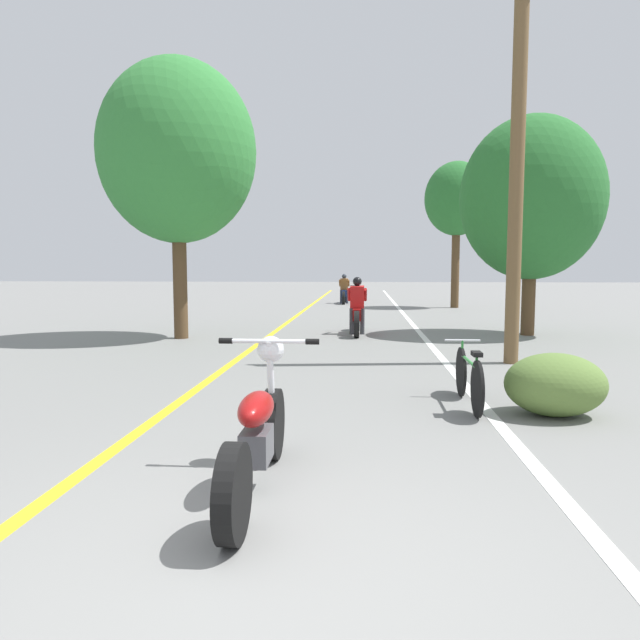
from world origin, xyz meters
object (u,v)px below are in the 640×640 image
(roadside_tree_right_far, at_px, (457,200))
(roadside_tree_left, at_px, (177,152))
(utility_pole, at_px, (518,139))
(motorcycle_rider_lead, at_px, (357,313))
(roadside_tree_right_near, at_px, (532,198))
(motorcycle_foreground, at_px, (258,431))
(motorcycle_rider_far, at_px, (344,292))
(bicycle_parked, at_px, (469,377))

(roadside_tree_right_far, bearing_deg, roadside_tree_left, -126.78)
(utility_pole, xyz_separation_m, motorcycle_rider_lead, (-2.68, 4.09, -3.23))
(utility_pole, relative_size, roadside_tree_right_near, 1.41)
(roadside_tree_right_far, distance_m, motorcycle_foreground, 20.21)
(motorcycle_foreground, height_order, motorcycle_rider_far, motorcycle_rider_far)
(roadside_tree_right_far, bearing_deg, roadside_tree_right_near, -88.28)
(bicycle_parked, bearing_deg, roadside_tree_right_far, 81.63)
(roadside_tree_right_far, height_order, motorcycle_foreground, roadside_tree_right_far)
(roadside_tree_right_far, distance_m, motorcycle_rider_lead, 10.84)
(motorcycle_rider_lead, bearing_deg, roadside_tree_right_far, 67.75)
(utility_pole, height_order, motorcycle_rider_far, utility_pole)
(motorcycle_rider_lead, xyz_separation_m, motorcycle_rider_far, (-0.71, 11.78, -0.02))
(motorcycle_rider_lead, distance_m, bicycle_parked, 7.35)
(roadside_tree_right_near, xyz_separation_m, roadside_tree_right_far, (-0.28, 9.32, 1.04))
(motorcycle_foreground, relative_size, motorcycle_rider_far, 1.03)
(utility_pole, height_order, motorcycle_rider_lead, utility_pole)
(utility_pole, bearing_deg, motorcycle_foreground, -119.53)
(utility_pole, relative_size, roadside_tree_right_far, 1.26)
(roadside_tree_right_near, height_order, motorcycle_rider_lead, roadside_tree_right_near)
(motorcycle_rider_far, bearing_deg, roadside_tree_left, -104.49)
(roadside_tree_right_near, height_order, motorcycle_rider_far, roadside_tree_right_near)
(roadside_tree_right_far, height_order, motorcycle_rider_lead, roadside_tree_right_far)
(roadside_tree_right_far, bearing_deg, motorcycle_foreground, -103.01)
(bicycle_parked, bearing_deg, motorcycle_foreground, -126.72)
(roadside_tree_left, bearing_deg, roadside_tree_right_near, 8.67)
(utility_pole, relative_size, motorcycle_rider_far, 3.58)
(roadside_tree_right_near, distance_m, motorcycle_foreground, 11.44)
(roadside_tree_left, distance_m, bicycle_parked, 9.02)
(roadside_tree_left, bearing_deg, motorcycle_foreground, -68.64)
(utility_pole, height_order, roadside_tree_right_near, utility_pole)
(utility_pole, distance_m, roadside_tree_right_near, 4.44)
(roadside_tree_right_near, bearing_deg, motorcycle_foreground, -115.37)
(utility_pole, xyz_separation_m, roadside_tree_right_near, (1.44, 4.18, -0.49))
(utility_pole, distance_m, bicycle_parked, 4.80)
(roadside_tree_right_near, relative_size, motorcycle_foreground, 2.46)
(roadside_tree_left, bearing_deg, bicycle_parked, -48.00)
(roadside_tree_right_far, relative_size, bicycle_parked, 3.47)
(motorcycle_rider_lead, relative_size, bicycle_parked, 1.29)
(utility_pole, bearing_deg, roadside_tree_left, 156.50)
(bicycle_parked, bearing_deg, roadside_tree_right_near, 69.53)
(roadside_tree_left, xyz_separation_m, motorcycle_foreground, (3.43, -8.77, -3.77))
(motorcycle_rider_lead, bearing_deg, roadside_tree_left, -164.01)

